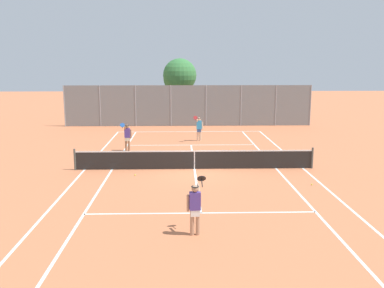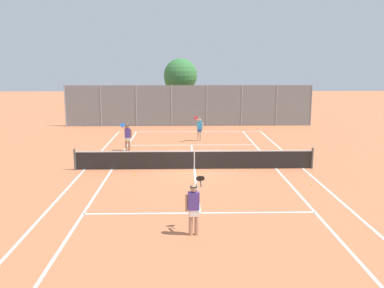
% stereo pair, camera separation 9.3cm
% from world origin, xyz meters
% --- Properties ---
extents(ground_plane, '(120.00, 120.00, 0.00)m').
position_xyz_m(ground_plane, '(0.00, 0.00, 0.00)').
color(ground_plane, '#C67047').
extents(court_line_markings, '(11.10, 23.90, 0.01)m').
position_xyz_m(court_line_markings, '(0.00, 0.00, 0.00)').
color(court_line_markings, white).
rests_on(court_line_markings, ground).
extents(tennis_net, '(12.00, 0.10, 1.07)m').
position_xyz_m(tennis_net, '(0.00, 0.00, 0.51)').
color(tennis_net, '#474C47').
rests_on(tennis_net, ground).
extents(player_near_side, '(0.63, 0.76, 1.77)m').
position_xyz_m(player_near_side, '(-0.27, -8.33, 0.93)').
color(player_near_side, tan).
rests_on(player_near_side, ground).
extents(player_far_left, '(0.61, 0.77, 1.77)m').
position_xyz_m(player_far_left, '(-3.90, 4.65, 0.93)').
color(player_far_left, '#936B4C').
rests_on(player_far_left, ground).
extents(player_far_right, '(0.66, 0.73, 1.77)m').
position_xyz_m(player_far_right, '(0.58, 7.90, 0.93)').
color(player_far_right, beige).
rests_on(player_far_right, ground).
extents(loose_tennis_ball_0, '(0.07, 0.07, 0.07)m').
position_xyz_m(loose_tennis_ball_0, '(5.03, -3.01, 0.03)').
color(loose_tennis_ball_0, '#D1DB33').
rests_on(loose_tennis_ball_0, ground).
extents(loose_tennis_ball_1, '(0.07, 0.07, 0.07)m').
position_xyz_m(loose_tennis_ball_1, '(4.54, 1.57, 0.03)').
color(loose_tennis_ball_1, '#D1DB33').
rests_on(loose_tennis_ball_1, ground).
extents(loose_tennis_ball_2, '(0.07, 0.07, 0.07)m').
position_xyz_m(loose_tennis_ball_2, '(-2.86, -1.19, 0.03)').
color(loose_tennis_ball_2, '#D1DB33').
rests_on(loose_tennis_ball_2, ground).
extents(loose_tennis_ball_3, '(0.07, 0.07, 0.07)m').
position_xyz_m(loose_tennis_ball_3, '(2.38, 4.69, 0.03)').
color(loose_tennis_ball_3, '#D1DB33').
rests_on(loose_tennis_ball_3, ground).
extents(back_fence, '(20.77, 0.08, 3.44)m').
position_xyz_m(back_fence, '(-0.00, 15.00, 1.72)').
color(back_fence, gray).
rests_on(back_fence, ground).
extents(tree_behind_left, '(3.05, 3.05, 5.66)m').
position_xyz_m(tree_behind_left, '(-0.82, 18.68, 4.04)').
color(tree_behind_left, brown).
rests_on(tree_behind_left, ground).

